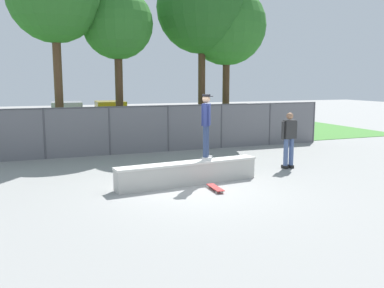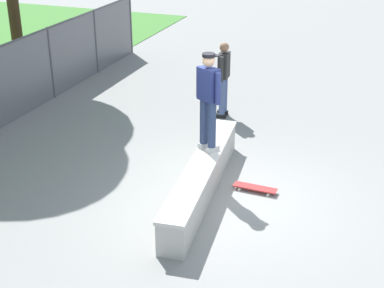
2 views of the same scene
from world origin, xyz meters
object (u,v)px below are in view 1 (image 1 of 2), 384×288
object	(u,v)px
tree_near_right	(117,25)
tree_mid	(202,8)
bystander	(289,138)
skateboarder	(206,123)
car_yellow	(111,116)
concrete_ledge	(188,173)
car_white	(67,117)
tree_far	(227,26)
skateboard	(215,188)

from	to	relation	value
tree_near_right	tree_mid	bearing A→B (deg)	5.49
bystander	skateboarder	bearing A→B (deg)	-167.72
tree_mid	car_yellow	distance (m)	8.70
concrete_ledge	car_white	size ratio (longest dim) A/B	0.98
skateboarder	car_yellow	distance (m)	13.36
tree_far	car_yellow	distance (m)	8.81
tree_near_right	tree_far	bearing A→B (deg)	4.37
concrete_ledge	tree_mid	bearing A→B (deg)	64.89
skateboard	tree_far	bearing A→B (deg)	62.69
car_yellow	skateboarder	bearing A→B (deg)	-88.92
skateboarder	tree_near_right	bearing A→B (deg)	99.28
tree_far	bystander	distance (m)	7.65
tree_mid	skateboarder	bearing A→B (deg)	-111.48
skateboarder	bystander	bearing A→B (deg)	12.28
concrete_ledge	car_yellow	bearing A→B (deg)	88.65
tree_far	concrete_ledge	bearing A→B (deg)	-122.62
skateboard	car_white	xyz separation A→B (m)	(-2.51, 14.37, 0.77)
skateboard	tree_mid	bearing A→B (deg)	70.01
tree_near_right	car_white	bearing A→B (deg)	103.09
skateboarder	tree_far	world-z (taller)	tree_far
skateboard	concrete_ledge	bearing A→B (deg)	115.47
car_white	car_yellow	bearing A→B (deg)	-1.57
tree_mid	concrete_ledge	bearing A→B (deg)	-115.11
bystander	car_white	bearing A→B (deg)	114.80
car_white	bystander	distance (m)	13.99
skateboarder	tree_mid	world-z (taller)	tree_mid
concrete_ledge	tree_far	world-z (taller)	tree_far
concrete_ledge	tree_near_right	size ratio (longest dim) A/B	0.64
skateboarder	tree_far	bearing A→B (deg)	60.44
concrete_ledge	skateboarder	world-z (taller)	skateboarder
car_yellow	tree_mid	bearing A→B (deg)	-64.72
car_yellow	bystander	size ratio (longest dim) A/B	2.36
tree_mid	bystander	bearing A→B (deg)	-85.79
skateboard	tree_near_right	bearing A→B (deg)	97.02
skateboarder	bystander	distance (m)	3.35
tree_mid	bystander	distance (m)	8.03
tree_mid	tree_far	distance (m)	1.42
tree_near_right	skateboarder	bearing A→B (deg)	-80.72
car_white	car_yellow	distance (m)	2.41
skateboard	tree_near_right	world-z (taller)	tree_near_right
skateboarder	tree_mid	size ratio (longest dim) A/B	0.23
skateboard	bystander	distance (m)	3.87
skateboard	car_white	bearing A→B (deg)	99.91
concrete_ledge	car_white	world-z (taller)	car_white
car_yellow	bystander	distance (m)	13.10
concrete_ledge	skateboarder	xyz separation A→B (m)	(0.57, 0.09, 1.34)
skateboarder	car_yellow	world-z (taller)	skateboarder
concrete_ledge	skateboard	xyz separation A→B (m)	(0.42, -0.88, -0.24)
skateboard	bystander	size ratio (longest dim) A/B	0.44
concrete_ledge	tree_near_right	bearing A→B (deg)	94.38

